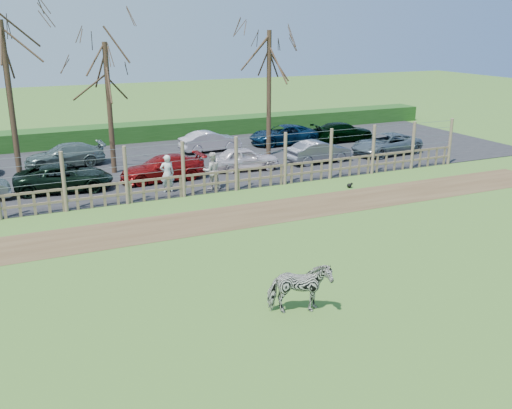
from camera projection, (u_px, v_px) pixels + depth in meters
name	position (u px, v px, depth m)	size (l,w,h in m)	color
ground	(260.00, 262.00, 18.29)	(120.00, 120.00, 0.00)	#6D9D3B
dirt_strip	(212.00, 220.00, 22.20)	(34.00, 2.80, 0.01)	brown
asphalt	(148.00, 165.00, 30.88)	(44.00, 13.00, 0.04)	#232326
hedge	(121.00, 134.00, 36.80)	(46.00, 2.00, 1.10)	#1E4716
fence	(184.00, 179.00, 25.00)	(30.16, 0.16, 2.50)	brown
tree_left	(6.00, 65.00, 24.90)	(4.80, 4.80, 7.88)	#3D2B1E
tree_mid	(107.00, 76.00, 27.76)	(4.80, 4.80, 6.83)	#3D2B1E
tree_right	(269.00, 63.00, 31.61)	(4.80, 4.80, 7.35)	#3D2B1E
zebra	(299.00, 288.00, 14.91)	(0.75, 1.65, 1.40)	gray
visitor_a	(167.00, 174.00, 25.55)	(0.63, 0.41, 1.72)	silver
visitor_b	(212.00, 171.00, 26.06)	(0.84, 0.65, 1.72)	beige
crow	(350.00, 185.00, 26.59)	(0.29, 0.22, 0.24)	black
car_2	(64.00, 178.00, 25.89)	(1.99, 4.32, 1.20)	black
car_3	(163.00, 168.00, 27.61)	(1.68, 4.13, 1.20)	maroon
car_4	(245.00, 159.00, 29.58)	(1.42, 3.52, 1.20)	silver
car_5	(319.00, 152.00, 31.18)	(1.27, 3.64, 1.20)	#595965
car_6	(386.00, 144.00, 33.15)	(1.99, 4.32, 1.20)	slate
car_9	(65.00, 155.00, 30.30)	(1.68, 4.13, 1.20)	slate
car_11	(210.00, 141.00, 33.93)	(1.27, 3.64, 1.20)	#C0B3BC
car_12	(283.00, 135.00, 35.92)	(1.99, 4.32, 1.20)	#09203B
car_13	(343.00, 132.00, 36.89)	(1.68, 4.13, 1.20)	black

